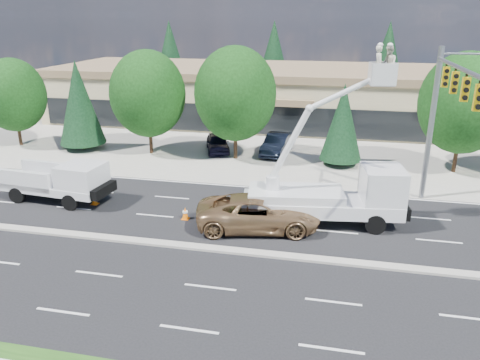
% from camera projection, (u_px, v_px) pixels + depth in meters
% --- Properties ---
extents(ground, '(140.00, 140.00, 0.00)m').
position_uv_depth(ground, '(228.00, 251.00, 22.22)').
color(ground, black).
rests_on(ground, ground).
extents(concrete_apron, '(140.00, 22.00, 0.01)m').
position_uv_depth(concrete_apron, '(282.00, 144.00, 40.66)').
color(concrete_apron, gray).
rests_on(concrete_apron, ground).
extents(road_median, '(120.00, 0.55, 0.12)m').
position_uv_depth(road_median, '(228.00, 250.00, 22.20)').
color(road_median, gray).
rests_on(road_median, ground).
extents(strip_mall, '(50.40, 15.40, 5.50)m').
position_uv_depth(strip_mall, '(295.00, 94.00, 48.91)').
color(strip_mall, tan).
rests_on(strip_mall, ground).
extents(tree_front_a, '(5.30, 5.30, 7.36)m').
position_uv_depth(tree_front_a, '(13.00, 95.00, 38.96)').
color(tree_front_a, '#332114').
rests_on(tree_front_a, ground).
extents(tree_front_b, '(3.70, 3.70, 7.29)m').
position_uv_depth(tree_front_b, '(79.00, 102.00, 37.91)').
color(tree_front_b, '#332114').
rests_on(tree_front_b, ground).
extents(tree_front_c, '(5.90, 5.90, 8.19)m').
position_uv_depth(tree_front_c, '(148.00, 94.00, 36.42)').
color(tree_front_c, '#332114').
rests_on(tree_front_c, ground).
extents(tree_front_d, '(6.18, 6.18, 8.57)m').
position_uv_depth(tree_front_d, '(235.00, 94.00, 34.97)').
color(tree_front_d, '#332114').
rests_on(tree_front_d, ground).
extents(tree_front_e, '(3.07, 3.07, 6.05)m').
position_uv_depth(tree_front_e, '(343.00, 122.00, 33.98)').
color(tree_front_e, '#332114').
rests_on(tree_front_e, ground).
extents(tree_front_f, '(6.07, 6.07, 8.42)m').
position_uv_depth(tree_front_f, '(464.00, 103.00, 31.84)').
color(tree_front_f, '#332114').
rests_on(tree_front_f, ground).
extents(tree_back_a, '(5.06, 5.06, 9.98)m').
position_uv_depth(tree_back_a, '(170.00, 56.00, 62.71)').
color(tree_back_a, '#332114').
rests_on(tree_back_a, ground).
extents(tree_back_b, '(5.07, 5.07, 10.00)m').
position_uv_depth(tree_back_b, '(274.00, 58.00, 59.94)').
color(tree_back_b, '#332114').
rests_on(tree_back_b, ground).
extents(tree_back_c, '(5.06, 5.06, 9.98)m').
position_uv_depth(tree_back_c, '(387.00, 60.00, 57.18)').
color(tree_back_c, '#332114').
rests_on(tree_back_c, ground).
extents(signal_mast, '(2.76, 10.16, 9.00)m').
position_uv_depth(signal_mast, '(442.00, 106.00, 24.71)').
color(signal_mast, gray).
rests_on(signal_mast, ground).
extents(utility_pickup, '(6.55, 2.98, 2.44)m').
position_uv_depth(utility_pickup, '(61.00, 185.00, 27.94)').
color(utility_pickup, silver).
rests_on(utility_pickup, ground).
extents(bucket_truck, '(8.58, 3.62, 9.37)m').
position_uv_depth(bucket_truck, '(337.00, 188.00, 24.56)').
color(bucket_truck, silver).
rests_on(bucket_truck, ground).
extents(traffic_cone_a, '(0.40, 0.40, 0.70)m').
position_uv_depth(traffic_cone_a, '(94.00, 199.00, 27.63)').
color(traffic_cone_a, orange).
rests_on(traffic_cone_a, ground).
extents(traffic_cone_b, '(0.40, 0.40, 0.70)m').
position_uv_depth(traffic_cone_b, '(185.00, 213.00, 25.63)').
color(traffic_cone_b, orange).
rests_on(traffic_cone_b, ground).
extents(traffic_cone_c, '(0.40, 0.40, 0.70)m').
position_uv_depth(traffic_cone_c, '(268.00, 216.00, 25.22)').
color(traffic_cone_c, orange).
rests_on(traffic_cone_c, ground).
extents(minivan, '(6.84, 4.11, 1.78)m').
position_uv_depth(minivan, '(258.00, 213.00, 24.32)').
color(minivan, olive).
rests_on(minivan, ground).
extents(parked_car_west, '(3.03, 4.65, 1.47)m').
position_uv_depth(parked_car_west, '(218.00, 143.00, 38.23)').
color(parked_car_west, black).
rests_on(parked_car_west, ground).
extents(parked_car_east, '(2.25, 5.07, 1.62)m').
position_uv_depth(parked_car_east, '(277.00, 144.00, 37.60)').
color(parked_car_east, black).
rests_on(parked_car_east, ground).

